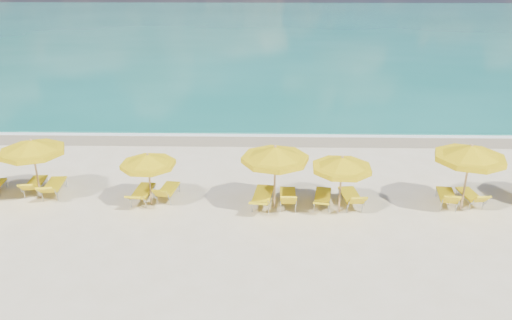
{
  "coord_description": "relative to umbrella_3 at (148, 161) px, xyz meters",
  "views": [
    {
      "loc": [
        0.37,
        -16.82,
        8.68
      ],
      "look_at": [
        0.0,
        1.5,
        1.2
      ],
      "focal_mm": 35.0,
      "sensor_mm": 36.0,
      "label": 1
    }
  ],
  "objects": [
    {
      "name": "lounger_6_right",
      "position": [
        12.03,
        0.31,
        -1.56
      ],
      "size": [
        0.72,
        1.68,
        0.78
      ],
      "rotation": [
        0.0,
        0.0,
        0.11
      ],
      "color": "#A5A8AD",
      "rests_on": "ground"
    },
    {
      "name": "ground_plane",
      "position": [
        3.92,
        0.08,
        -1.77
      ],
      "size": [
        120.0,
        120.0,
        0.0
      ],
      "primitive_type": "plane",
      "color": "beige"
    },
    {
      "name": "lounger_5_left",
      "position": [
        6.45,
        0.08,
        -1.56
      ],
      "size": [
        0.88,
        1.91,
        0.66
      ],
      "rotation": [
        0.0,
        0.0,
        -0.17
      ],
      "color": "#A5A8AD",
      "rests_on": "ground"
    },
    {
      "name": "umbrella_6",
      "position": [
        11.59,
        -0.08,
        0.41
      ],
      "size": [
        2.76,
        2.76,
        2.56
      ],
      "rotation": [
        0.0,
        0.0,
        0.09
      ],
      "color": "tan",
      "rests_on": "ground"
    },
    {
      "name": "umbrella_3",
      "position": [
        0.0,
        0.0,
        0.0
      ],
      "size": [
        2.61,
        2.61,
        2.08
      ],
      "rotation": [
        0.0,
        0.0,
        0.33
      ],
      "color": "tan",
      "rests_on": "ground"
    },
    {
      "name": "whitecap_near",
      "position": [
        -2.08,
        17.08,
        -1.77
      ],
      "size": [
        14.0,
        0.36,
        0.05
      ],
      "primitive_type": "cube",
      "color": "white",
      "rests_on": "ground"
    },
    {
      "name": "lounger_4_right",
      "position": [
        5.14,
        0.03,
        -1.54
      ],
      "size": [
        0.65,
        1.78,
        0.88
      ],
      "rotation": [
        0.0,
        0.0,
        -0.02
      ],
      "color": "#A5A8AD",
      "rests_on": "ground"
    },
    {
      "name": "lounger_3_left",
      "position": [
        -0.38,
        0.29,
        -1.54
      ],
      "size": [
        0.75,
        1.94,
        0.76
      ],
      "rotation": [
        0.0,
        0.0,
        -0.07
      ],
      "color": "#A5A8AD",
      "rests_on": "ground"
    },
    {
      "name": "umbrella_4",
      "position": [
        4.63,
        -0.19,
        0.36
      ],
      "size": [
        2.74,
        2.74,
        2.5
      ],
      "rotation": [
        0.0,
        0.0,
        0.12
      ],
      "color": "tan",
      "rests_on": "ground"
    },
    {
      "name": "wet_sand_band",
      "position": [
        3.92,
        7.48,
        -1.77
      ],
      "size": [
        120.0,
        2.6,
        0.01
      ],
      "primitive_type": "cube",
      "color": "tan",
      "rests_on": "ground"
    },
    {
      "name": "foam_line",
      "position": [
        3.92,
        8.28,
        -1.77
      ],
      "size": [
        120.0,
        1.2,
        0.03
      ],
      "primitive_type": "cube",
      "color": "white",
      "rests_on": "ground"
    },
    {
      "name": "lounger_6_left",
      "position": [
        11.11,
        0.2,
        -1.55
      ],
      "size": [
        0.88,
        1.82,
        0.86
      ],
      "rotation": [
        0.0,
        0.0,
        -0.17
      ],
      "color": "#A5A8AD",
      "rests_on": "ground"
    },
    {
      "name": "lounger_3_right",
      "position": [
        0.54,
        0.51,
        -1.55
      ],
      "size": [
        0.8,
        1.77,
        0.84
      ],
      "rotation": [
        0.0,
        0.0,
        -0.13
      ],
      "color": "#A5A8AD",
      "rests_on": "ground"
    },
    {
      "name": "whitecap_far",
      "position": [
        11.92,
        24.08,
        -1.77
      ],
      "size": [
        18.0,
        0.3,
        0.05
      ],
      "primitive_type": "cube",
      "color": "white",
      "rests_on": "ground"
    },
    {
      "name": "lounger_2_right",
      "position": [
        -3.99,
        0.77,
        -1.54
      ],
      "size": [
        0.82,
        1.96,
        0.84
      ],
      "rotation": [
        0.0,
        0.0,
        0.1
      ],
      "color": "#A5A8AD",
      "rests_on": "ground"
    },
    {
      "name": "lounger_4_left",
      "position": [
        4.2,
        0.02,
        -1.53
      ],
      "size": [
        0.94,
        2.17,
        0.75
      ],
      "rotation": [
        0.0,
        0.0,
        -0.13
      ],
      "color": "#A5A8AD",
      "rests_on": "ground"
    },
    {
      "name": "umbrella_2",
      "position": [
        -4.44,
        0.5,
        0.31
      ],
      "size": [
        2.5,
        2.5,
        2.44
      ],
      "rotation": [
        0.0,
        0.0,
        -0.04
      ],
      "color": "tan",
      "rests_on": "ground"
    },
    {
      "name": "ocean",
      "position": [
        3.92,
        48.08,
        -1.77
      ],
      "size": [
        120.0,
        80.0,
        0.3
      ],
      "primitive_type": "cube",
      "color": "#126659",
      "rests_on": "ground"
    },
    {
      "name": "lounger_5_right",
      "position": [
        7.5,
        0.07,
        -1.54
      ],
      "size": [
        0.82,
        1.91,
        0.88
      ],
      "rotation": [
        0.0,
        0.0,
        0.11
      ],
      "color": "#A5A8AD",
      "rests_on": "ground"
    },
    {
      "name": "umbrella_5",
      "position": [
        7.0,
        -0.44,
        0.11
      ],
      "size": [
        2.78,
        2.78,
        2.21
      ],
      "rotation": [
        0.0,
        0.0,
        0.34
      ],
      "color": "tan",
      "rests_on": "ground"
    },
    {
      "name": "lounger_2_left",
      "position": [
        -4.83,
        0.99,
        -1.55
      ],
      "size": [
        0.77,
        1.81,
        0.81
      ],
      "rotation": [
        0.0,
        0.0,
        0.11
      ],
      "color": "#A5A8AD",
      "rests_on": "ground"
    }
  ]
}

